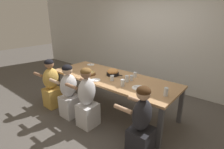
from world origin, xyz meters
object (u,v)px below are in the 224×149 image
at_px(cocktail_glass_blue, 131,78).
at_px(pizza_board_main, 89,73).
at_px(drinking_glass_f, 123,83).
at_px(diner_near_right, 141,125).
at_px(skillet_bowl, 113,72).
at_px(drinking_glass_b, 112,78).
at_px(empty_plate_c, 138,88).
at_px(drinking_glass_d, 135,75).
at_px(drinking_glass_a, 87,75).
at_px(diner_near_midleft, 69,93).
at_px(empty_plate_a, 91,65).
at_px(diner_near_center, 87,100).
at_px(drinking_glass_e, 166,92).
at_px(diner_near_left, 52,85).
at_px(drinking_glass_c, 127,79).
at_px(empty_plate_b, 96,80).

bearing_deg(cocktail_glass_blue, pizza_board_main, -162.75).
height_order(drinking_glass_f, diner_near_right, diner_near_right).
relative_size(skillet_bowl, drinking_glass_b, 3.66).
xyz_separation_m(empty_plate_c, drinking_glass_d, (-0.35, 0.44, 0.04)).
distance_m(drinking_glass_a, diner_near_midleft, 0.51).
xyz_separation_m(empty_plate_a, diner_near_center, (1.00, -1.06, -0.25)).
bearing_deg(diner_near_right, skillet_bowl, 55.64).
relative_size(drinking_glass_e, diner_near_left, 0.13).
bearing_deg(pizza_board_main, empty_plate_c, 2.32).
bearing_deg(skillet_bowl, diner_near_right, -34.36).
relative_size(drinking_glass_a, drinking_glass_e, 1.02).
xyz_separation_m(empty_plate_c, diner_near_center, (-0.71, -0.57, -0.25)).
bearing_deg(drinking_glass_d, diner_near_right, -53.00).
bearing_deg(empty_plate_c, drinking_glass_a, -168.01).
distance_m(drinking_glass_f, diner_near_right, 0.88).
distance_m(drinking_glass_e, diner_near_midleft, 1.84).
bearing_deg(cocktail_glass_blue, drinking_glass_b, -139.97).
bearing_deg(drinking_glass_b, cocktail_glass_blue, 40.03).
bearing_deg(empty_plate_a, diner_near_right, -26.69).
height_order(cocktail_glass_blue, diner_near_left, diner_near_left).
xyz_separation_m(drinking_glass_c, diner_near_left, (-1.52, -0.69, -0.31)).
distance_m(skillet_bowl, drinking_glass_e, 1.28).
height_order(empty_plate_b, cocktail_glass_blue, cocktail_glass_blue).
xyz_separation_m(empty_plate_c, diner_near_midleft, (-1.23, -0.57, -0.27)).
bearing_deg(cocktail_glass_blue, drinking_glass_e, -15.32).
height_order(diner_near_left, diner_near_right, diner_near_right).
xyz_separation_m(empty_plate_c, diner_near_left, (-1.84, -0.57, -0.26)).
bearing_deg(drinking_glass_d, drinking_glass_f, -81.14).
distance_m(drinking_glass_c, diner_near_midleft, 1.18).
relative_size(empty_plate_c, diner_near_left, 0.21).
distance_m(empty_plate_a, drinking_glass_d, 1.36).
distance_m(cocktail_glass_blue, diner_near_center, 0.94).
relative_size(empty_plate_a, cocktail_glass_blue, 1.39).
bearing_deg(pizza_board_main, cocktail_glass_blue, 17.25).
height_order(empty_plate_c, diner_near_left, diner_near_left).
distance_m(empty_plate_c, drinking_glass_e, 0.49).
bearing_deg(drinking_glass_f, skillet_bowl, 145.74).
relative_size(empty_plate_a, drinking_glass_e, 1.34).
xyz_separation_m(pizza_board_main, diner_near_center, (0.49, -0.52, -0.27)).
relative_size(empty_plate_a, drinking_glass_d, 1.78).
height_order(drinking_glass_c, drinking_glass_d, drinking_glass_c).
xyz_separation_m(diner_near_left, diner_near_right, (2.26, 0.00, 0.00)).
bearing_deg(drinking_glass_e, drinking_glass_a, -171.26).
distance_m(drinking_glass_f, diner_near_center, 0.71).
bearing_deg(drinking_glass_e, empty_plate_a, 167.66).
distance_m(drinking_glass_b, diner_near_center, 0.64).
height_order(skillet_bowl, empty_plate_c, skillet_bowl).
distance_m(empty_plate_a, diner_near_left, 1.10).
xyz_separation_m(pizza_board_main, drinking_glass_b, (0.61, 0.04, 0.01)).
distance_m(skillet_bowl, drinking_glass_c, 0.46).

